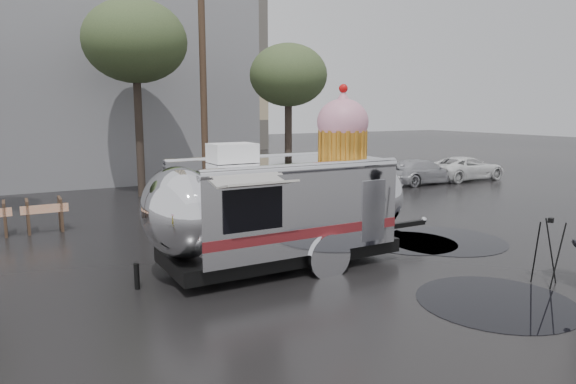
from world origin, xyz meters
TOP-DOWN VIEW (x-y plane):
  - ground at (0.00, 0.00)m, footprint 120.00×120.00m
  - puddles at (4.45, 2.83)m, footprint 5.78×8.53m
  - grey_building at (-4.00, 24.00)m, footprint 22.00×12.00m
  - utility_pole at (2.50, 14.00)m, footprint 1.60×0.28m
  - tree_mid at (0.00, 15.00)m, footprint 4.20×4.20m
  - tree_right at (6.00, 13.00)m, footprint 3.36×3.36m
  - parked_cars at (11.78, 12.00)m, footprint 13.20×1.90m
  - airstream_trailer at (0.73, 3.57)m, footprint 8.08×3.12m
  - tripod at (4.89, -0.35)m, footprint 0.60×0.56m

SIDE VIEW (x-z plane):
  - ground at x=0.00m, z-range 0.00..0.00m
  - puddles at x=4.45m, z-range 0.00..0.01m
  - parked_cars at x=11.78m, z-range -0.03..1.47m
  - tripod at x=4.89m, z-range 0.12..1.57m
  - airstream_trailer at x=0.73m, z-range -0.65..3.70m
  - utility_pole at x=2.50m, z-range 0.12..9.12m
  - tree_right at x=6.00m, z-range 1.85..8.27m
  - tree_mid at x=0.00m, z-range 2.33..10.35m
  - grey_building at x=-4.00m, z-range 0.00..13.00m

